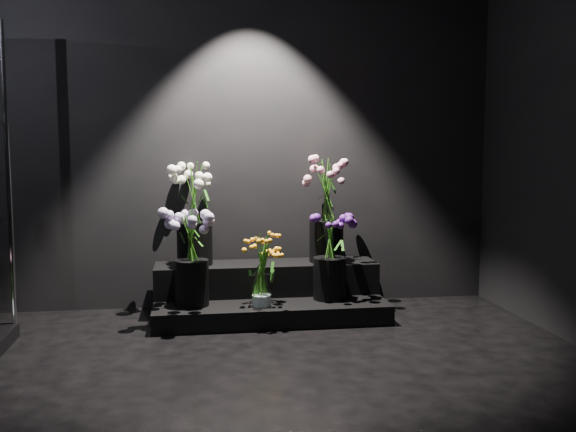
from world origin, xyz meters
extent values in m
plane|color=black|center=(0.00, 0.00, 0.00)|extent=(4.00, 4.00, 0.00)
plane|color=black|center=(0.00, 2.00, 1.40)|extent=(4.00, 0.00, 4.00)
plane|color=black|center=(0.00, -2.00, 1.40)|extent=(4.00, 0.00, 4.00)
cube|color=black|center=(0.22, 1.59, 0.07)|extent=(1.63, 0.73, 0.14)
cube|color=black|center=(0.22, 1.77, 0.25)|extent=(1.63, 0.36, 0.23)
cylinder|color=white|center=(0.14, 1.38, 0.25)|extent=(0.14, 0.14, 0.22)
cylinder|color=black|center=(-0.33, 1.47, 0.29)|extent=(0.23, 0.23, 0.32)
cylinder|color=black|center=(0.64, 1.51, 0.29)|extent=(0.24, 0.24, 0.30)
cylinder|color=black|center=(-0.31, 1.79, 0.52)|extent=(0.26, 0.26, 0.31)
cylinder|color=black|center=(0.66, 1.76, 0.52)|extent=(0.25, 0.25, 0.31)
camera|label=1|loc=(-0.33, -2.87, 1.22)|focal=40.00mm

